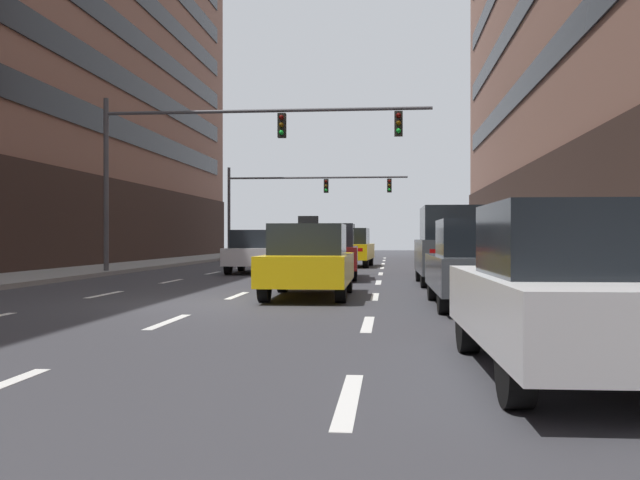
{
  "coord_description": "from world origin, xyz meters",
  "views": [
    {
      "loc": [
        3.43,
        -13.74,
        1.31
      ],
      "look_at": [
        -0.21,
        23.16,
        1.19
      ],
      "focal_mm": 39.89,
      "sensor_mm": 36.0,
      "label": 1
    }
  ],
  "objects": [
    {
      "name": "ground_plane",
      "position": [
        0.0,
        0.0,
        0.0
      ],
      "size": [
        120.0,
        120.0,
        0.0
      ],
      "primitive_type": "plane",
      "color": "#38383D"
    },
    {
      "name": "sidewalk_right",
      "position": [
        7.8,
        0.0,
        0.07
      ],
      "size": [
        3.21,
        80.0,
        0.14
      ],
      "primitive_type": "cube",
      "color": "gray",
      "rests_on": "ground"
    },
    {
      "name": "lane_stripe_l1_s4",
      "position": [
        -3.1,
        2.0,
        0.0
      ],
      "size": [
        0.16,
        2.0,
        0.01
      ],
      "primitive_type": "cube",
      "color": "silver",
      "rests_on": "ground"
    },
    {
      "name": "lane_stripe_l1_s5",
      "position": [
        -3.1,
        7.0,
        0.0
      ],
      "size": [
        0.16,
        2.0,
        0.01
      ],
      "primitive_type": "cube",
      "color": "silver",
      "rests_on": "ground"
    },
    {
      "name": "lane_stripe_l1_s6",
      "position": [
        -3.1,
        12.0,
        0.0
      ],
      "size": [
        0.16,
        2.0,
        0.01
      ],
      "primitive_type": "cube",
      "color": "silver",
      "rests_on": "ground"
    },
    {
      "name": "lane_stripe_l1_s7",
      "position": [
        -3.1,
        17.0,
        0.0
      ],
      "size": [
        0.16,
        2.0,
        0.01
      ],
      "primitive_type": "cube",
      "color": "silver",
      "rests_on": "ground"
    },
    {
      "name": "lane_stripe_l1_s8",
      "position": [
        -3.1,
        22.0,
        0.0
      ],
      "size": [
        0.16,
        2.0,
        0.01
      ],
      "primitive_type": "cube",
      "color": "silver",
      "rests_on": "ground"
    },
    {
      "name": "lane_stripe_l1_s9",
      "position": [
        -3.1,
        27.0,
        0.0
      ],
      "size": [
        0.16,
        2.0,
        0.01
      ],
      "primitive_type": "cube",
      "color": "silver",
      "rests_on": "ground"
    },
    {
      "name": "lane_stripe_l1_s10",
      "position": [
        -3.1,
        32.0,
        0.0
      ],
      "size": [
        0.16,
        2.0,
        0.01
      ],
      "primitive_type": "cube",
      "color": "silver",
      "rests_on": "ground"
    },
    {
      "name": "lane_stripe_l2_s3",
      "position": [
        0.0,
        -3.0,
        0.0
      ],
      "size": [
        0.16,
        2.0,
        0.01
      ],
      "primitive_type": "cube",
      "color": "silver",
      "rests_on": "ground"
    },
    {
      "name": "lane_stripe_l2_s4",
      "position": [
        0.0,
        2.0,
        0.0
      ],
      "size": [
        0.16,
        2.0,
        0.01
      ],
      "primitive_type": "cube",
      "color": "silver",
      "rests_on": "ground"
    },
    {
      "name": "lane_stripe_l2_s5",
      "position": [
        0.0,
        7.0,
        0.0
      ],
      "size": [
        0.16,
        2.0,
        0.01
      ],
      "primitive_type": "cube",
      "color": "silver",
      "rests_on": "ground"
    },
    {
      "name": "lane_stripe_l2_s6",
      "position": [
        0.0,
        12.0,
        0.0
      ],
      "size": [
        0.16,
        2.0,
        0.01
      ],
      "primitive_type": "cube",
      "color": "silver",
      "rests_on": "ground"
    },
    {
      "name": "lane_stripe_l2_s7",
      "position": [
        0.0,
        17.0,
        0.0
      ],
      "size": [
        0.16,
        2.0,
        0.01
      ],
      "primitive_type": "cube",
      "color": "silver",
      "rests_on": "ground"
    },
    {
      "name": "lane_stripe_l2_s8",
      "position": [
        0.0,
        22.0,
        0.0
      ],
      "size": [
        0.16,
        2.0,
        0.01
      ],
      "primitive_type": "cube",
      "color": "silver",
      "rests_on": "ground"
    },
    {
      "name": "lane_stripe_l2_s9",
      "position": [
        0.0,
        27.0,
        0.0
      ],
      "size": [
        0.16,
        2.0,
        0.01
      ],
      "primitive_type": "cube",
      "color": "silver",
      "rests_on": "ground"
    },
    {
      "name": "lane_stripe_l2_s10",
      "position": [
        0.0,
        32.0,
        0.0
      ],
      "size": [
        0.16,
        2.0,
        0.01
      ],
      "primitive_type": "cube",
      "color": "silver",
      "rests_on": "ground"
    },
    {
      "name": "lane_stripe_l3_s2",
      "position": [
        3.1,
        -8.0,
        0.0
      ],
      "size": [
        0.16,
        2.0,
        0.01
      ],
      "primitive_type": "cube",
      "color": "silver",
      "rests_on": "ground"
    },
    {
      "name": "lane_stripe_l3_s3",
      "position": [
        3.1,
        -3.0,
        0.0
      ],
      "size": [
        0.16,
        2.0,
        0.01
      ],
      "primitive_type": "cube",
      "color": "silver",
      "rests_on": "ground"
    },
    {
      "name": "lane_stripe_l3_s4",
      "position": [
        3.1,
        2.0,
        0.0
      ],
      "size": [
        0.16,
        2.0,
        0.01
      ],
      "primitive_type": "cube",
      "color": "silver",
      "rests_on": "ground"
    },
    {
      "name": "lane_stripe_l3_s5",
      "position": [
        3.1,
        7.0,
        0.0
      ],
      "size": [
        0.16,
        2.0,
        0.01
      ],
      "primitive_type": "cube",
      "color": "silver",
      "rests_on": "ground"
    },
    {
      "name": "lane_stripe_l3_s6",
      "position": [
        3.1,
        12.0,
        0.0
      ],
      "size": [
        0.16,
        2.0,
        0.01
      ],
      "primitive_type": "cube",
      "color": "silver",
      "rests_on": "ground"
    },
    {
      "name": "lane_stripe_l3_s7",
      "position": [
        3.1,
        17.0,
        0.0
      ],
      "size": [
        0.16,
        2.0,
        0.01
      ],
      "primitive_type": "cube",
      "color": "silver",
      "rests_on": "ground"
    },
    {
      "name": "lane_stripe_l3_s8",
      "position": [
        3.1,
        22.0,
        0.0
      ],
      "size": [
        0.16,
        2.0,
        0.01
      ],
      "primitive_type": "cube",
      "color": "silver",
      "rests_on": "ground"
    },
    {
      "name": "lane_stripe_l3_s9",
      "position": [
        3.1,
        27.0,
        0.0
      ],
      "size": [
        0.16,
        2.0,
        0.01
      ],
      "primitive_type": "cube",
      "color": "silver",
      "rests_on": "ground"
    },
    {
      "name": "lane_stripe_l3_s10",
      "position": [
        3.1,
        32.0,
        0.0
      ],
      "size": [
        0.16,
        2.0,
        0.01
      ],
      "primitive_type": "cube",
      "color": "silver",
      "rests_on": "ground"
    },
    {
      "name": "taxi_driving_0",
      "position": [
        1.62,
        18.28,
        0.86
      ],
      "size": [
        2.14,
        4.7,
        1.92
      ],
      "color": "black",
      "rests_on": "ground"
    },
    {
      "name": "car_driving_1",
      "position": [
        -1.56,
        12.28,
        0.78
      ],
      "size": [
        1.9,
        4.29,
        1.59
      ],
      "color": "black",
      "rests_on": "ground"
    },
    {
      "name": "car_driving_2",
      "position": [
        -4.73,
        28.59,
        0.78
      ],
      "size": [
        1.91,
        4.28,
        1.58
      ],
      "color": "black",
      "rests_on": "ground"
    },
    {
      "name": "car_driving_3",
      "position": [
        1.43,
        8.72,
        0.86
      ],
      "size": [
        2.13,
        4.73,
        1.75
      ],
      "color": "black",
      "rests_on": "ground"
    },
    {
      "name": "taxi_driving_4",
      "position": [
        1.66,
        1.75,
        0.79
      ],
      "size": [
        1.83,
        4.29,
        1.78
      ],
      "color": "black",
      "rests_on": "ground"
    },
    {
      "name": "car_parked_0",
      "position": [
        5.14,
        -6.88,
        0.8
      ],
      "size": [
        1.93,
        4.39,
        1.63
      ],
      "color": "black",
      "rests_on": "ground"
    },
    {
      "name": "car_parked_1",
      "position": [
        5.14,
        -0.17,
        0.81
      ],
      "size": [
        1.88,
        4.41,
        1.65
      ],
      "color": "black",
      "rests_on": "ground"
    },
    {
      "name": "car_parked_2",
      "position": [
        5.14,
        6.29,
        1.08
      ],
      "size": [
        1.92,
        4.49,
        2.17
      ],
      "color": "black",
      "rests_on": "ground"
    },
    {
      "name": "traffic_signal_0",
      "position": [
        -2.38,
        10.56,
        4.58
      ],
      "size": [
        11.55,
        0.35,
        6.11
      ],
      "color": "#4C4C51",
      "rests_on": "sidewalk_left"
    },
    {
      "name": "traffic_signal_1",
      "position": [
        -2.38,
        29.87,
        4.08
      ],
      "size": [
        11.19,
        0.35,
        5.55
      ],
      "color": "#4C4C51",
      "rests_on": "sidewalk_left"
    }
  ]
}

